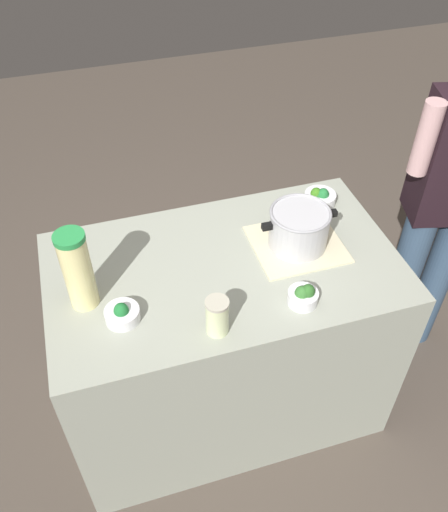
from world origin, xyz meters
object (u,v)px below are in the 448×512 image
(cooking_pot, at_px, (299,227))
(broccoli_bowl_center, at_px, (320,198))
(lemonade_pitcher, at_px, (78,270))
(mason_jar, at_px, (217,316))
(broccoli_bowl_front, at_px, (303,296))
(broccoli_bowl_back, at_px, (122,314))
(person_cook, at_px, (446,208))

(cooking_pot, bearing_deg, broccoli_bowl_center, 48.42)
(cooking_pot, bearing_deg, lemonade_pitcher, -175.97)
(lemonade_pitcher, relative_size, broccoli_bowl_center, 2.34)
(mason_jar, xyz_separation_m, broccoli_bowl_front, (0.32, 0.03, -0.04))
(broccoli_bowl_back, bearing_deg, cooking_pot, 13.94)
(cooking_pot, distance_m, mason_jar, 0.53)
(broccoli_bowl_front, bearing_deg, lemonade_pitcher, 162.80)
(cooking_pot, xyz_separation_m, lemonade_pitcher, (-0.83, -0.06, 0.07))
(cooking_pot, xyz_separation_m, broccoli_bowl_back, (-0.72, -0.18, -0.06))
(cooking_pot, xyz_separation_m, broccoli_bowl_front, (-0.10, -0.29, -0.06))
(mason_jar, relative_size, person_cook, 0.09)
(broccoli_bowl_center, height_order, broccoli_bowl_back, broccoli_bowl_center)
(mason_jar, xyz_separation_m, broccoli_bowl_center, (0.61, 0.54, -0.04))
(lemonade_pitcher, relative_size, mason_jar, 2.19)
(lemonade_pitcher, xyz_separation_m, mason_jar, (0.41, -0.26, -0.09))
(broccoli_bowl_front, height_order, broccoli_bowl_back, broccoli_bowl_front)
(lemonade_pitcher, distance_m, person_cook, 1.57)
(broccoli_bowl_back, bearing_deg, mason_jar, -25.15)
(mason_jar, height_order, person_cook, person_cook)
(broccoli_bowl_back, xyz_separation_m, person_cook, (1.44, 0.23, -0.05))
(broccoli_bowl_front, bearing_deg, mason_jar, -174.46)
(broccoli_bowl_front, bearing_deg, broccoli_bowl_center, 60.09)
(cooking_pot, bearing_deg, mason_jar, -142.94)
(cooking_pot, relative_size, mason_jar, 2.12)
(broccoli_bowl_back, distance_m, person_cook, 1.46)
(lemonade_pitcher, bearing_deg, broccoli_bowl_back, -46.26)
(cooking_pot, bearing_deg, person_cook, 4.23)
(lemonade_pitcher, relative_size, person_cook, 0.19)
(lemonade_pitcher, height_order, mason_jar, lemonade_pitcher)
(cooking_pot, height_order, broccoli_bowl_front, cooking_pot)
(broccoli_bowl_front, relative_size, broccoli_bowl_back, 0.89)
(broccoli_bowl_back, relative_size, person_cook, 0.07)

